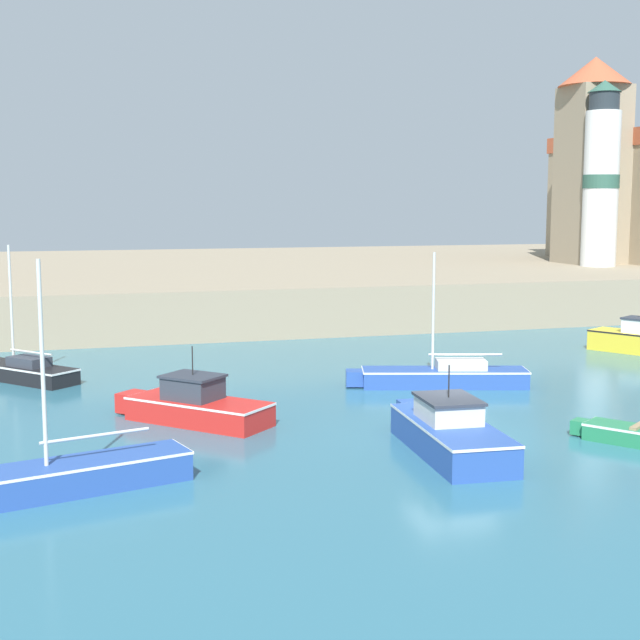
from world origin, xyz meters
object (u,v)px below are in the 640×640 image
sailboat_blue_3 (442,375)px  dinghy_green_5 (634,434)px  sailboat_blue_1 (60,476)px  motorboat_red_2 (194,405)px  motorboat_blue_0 (449,432)px  sailboat_black_6 (19,370)px  lighthouse (601,177)px  motorboat_yellow_4 (640,340)px

sailboat_blue_3 → dinghy_green_5: sailboat_blue_3 is taller
sailboat_blue_1 → motorboat_red_2: 7.24m
sailboat_blue_3 → motorboat_blue_0: bearing=-112.7°
sailboat_black_6 → sailboat_blue_3: bearing=-20.2°
dinghy_green_5 → lighthouse: size_ratio=0.26×
sailboat_blue_3 → motorboat_red_2: bearing=-163.3°
motorboat_blue_0 → motorboat_yellow_4: motorboat_yellow_4 is taller
sailboat_blue_1 → sailboat_black_6: 14.62m
motorboat_blue_0 → sailboat_black_6: bearing=130.7°
motorboat_red_2 → motorboat_yellow_4: 22.63m
motorboat_yellow_4 → lighthouse: size_ratio=0.39×
sailboat_blue_1 → sailboat_blue_3: sailboat_blue_1 is taller
motorboat_blue_0 → dinghy_green_5: 5.49m
sailboat_blue_1 → dinghy_green_5: size_ratio=2.07×
sailboat_black_6 → dinghy_green_5: bearing=-40.0°
sailboat_blue_1 → lighthouse: 47.83m
dinghy_green_5 → sailboat_black_6: sailboat_black_6 is taller
motorboat_yellow_4 → motorboat_blue_0: bearing=-140.3°
motorboat_red_2 → sailboat_blue_3: sailboat_blue_3 is taller
sailboat_blue_1 → sailboat_black_6: sailboat_blue_1 is taller
motorboat_red_2 → dinghy_green_5: motorboat_red_2 is taller
motorboat_red_2 → motorboat_yellow_4: bearing=18.8°
lighthouse → sailboat_blue_3: bearing=-133.3°
motorboat_blue_0 → motorboat_red_2: bearing=139.9°
motorboat_blue_0 → motorboat_yellow_4: size_ratio=1.28×
dinghy_green_5 → motorboat_blue_0: bearing=172.6°
motorboat_red_2 → sailboat_black_6: bearing=123.2°
motorboat_yellow_4 → sailboat_black_6: 27.03m
sailboat_blue_1 → motorboat_red_2: size_ratio=1.38×
motorboat_blue_0 → sailboat_black_6: sailboat_black_6 is taller
motorboat_red_2 → lighthouse: lighthouse is taller
sailboat_blue_3 → sailboat_black_6: 16.27m
sailboat_blue_1 → sailboat_blue_3: bearing=33.1°
dinghy_green_5 → lighthouse: (19.31, 31.51, 8.24)m
motorboat_blue_0 → sailboat_blue_3: size_ratio=0.90×
lighthouse → motorboat_blue_0: bearing=-128.8°
motorboat_yellow_4 → sailboat_black_6: bearing=177.4°
motorboat_blue_0 → dinghy_green_5: (5.44, -0.71, -0.30)m
sailboat_blue_1 → dinghy_green_5: (15.72, 0.04, -0.14)m
dinghy_green_5 → sailboat_blue_3: bearing=102.8°
motorboat_blue_0 → sailboat_blue_3: (3.42, 8.18, -0.16)m
dinghy_green_5 → sailboat_black_6: bearing=140.0°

